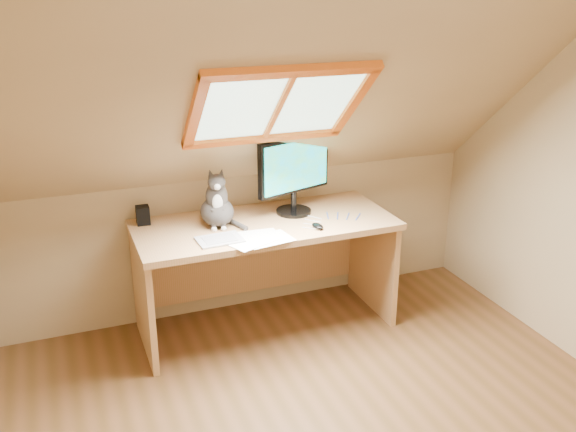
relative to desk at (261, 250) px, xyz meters
name	(u,v)px	position (x,y,z in m)	size (l,w,h in m)	color
room_shell	(370,198)	(-0.03, -1.55, 0.88)	(3.52, 3.52, 2.41)	tan
desk	(261,250)	(0.00, 0.00, 0.00)	(1.72, 0.75, 0.78)	tan
monitor	(294,171)	(0.24, 0.01, 0.54)	(0.56, 0.24, 0.53)	black
cat	(217,205)	(-0.31, -0.03, 0.38)	(0.26, 0.30, 0.40)	#3A3633
desk_speaker	(143,215)	(-0.76, 0.18, 0.29)	(0.08, 0.08, 0.12)	black
graphics_tablet	(220,240)	(-0.36, -0.28, 0.24)	(0.28, 0.20, 0.01)	#B2B2B7
mouse	(317,226)	(0.28, -0.31, 0.25)	(0.06, 0.10, 0.03)	black
papers	(258,238)	(-0.14, -0.33, 0.24)	(0.35, 0.30, 0.01)	white
cables	(331,219)	(0.43, -0.19, 0.24)	(0.51, 0.26, 0.01)	silver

